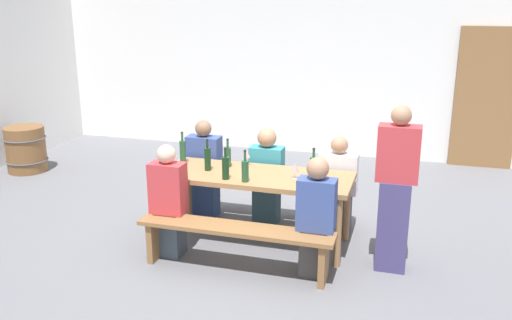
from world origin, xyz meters
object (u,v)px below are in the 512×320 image
object	(u,v)px
wine_glass_1	(247,155)
wine_bottle_2	(228,156)
wine_bottle_3	(183,151)
wine_glass_0	(295,168)
seated_guest_far_0	(205,172)
tasting_table	(256,182)
bench_near	(235,236)
wine_bottle_4	(226,167)
seated_guest_far_1	(267,179)
seated_guest_near_1	(316,220)
wooden_door	(486,99)
wine_barrel	(26,149)
wine_bottle_0	(313,166)
seated_guest_far_2	(338,188)
standing_host	(395,193)
seated_guest_near_0	(169,204)
wine_bottle_1	(245,170)
wine_bottle_5	(208,158)
bench_far	(273,190)

from	to	relation	value
wine_glass_1	wine_bottle_2	bearing A→B (deg)	-149.27
wine_bottle_3	wine_glass_1	bearing A→B (deg)	8.77
wine_glass_0	seated_guest_far_0	distance (m)	1.35
tasting_table	bench_near	size ratio (longest dim) A/B	1.05
wine_bottle_3	wine_bottle_4	xyz separation A→B (m)	(0.64, -0.40, -0.01)
seated_guest_far_1	wine_glass_0	bearing A→B (deg)	38.80
seated_guest_near_1	seated_guest_far_1	bearing A→B (deg)	35.71
wooden_door	seated_guest_far_1	xyz separation A→B (m)	(-2.53, -3.06, -0.52)
wine_glass_0	wine_barrel	size ratio (longest dim) A/B	0.23
seated_guest_near_1	wooden_door	bearing A→B (deg)	-23.35
wine_bottle_0	seated_guest_far_2	distance (m)	0.60
seated_guest_far_2	standing_host	world-z (taller)	standing_host
wooden_door	seated_guest_near_0	xyz separation A→B (m)	(-3.24, -4.11, -0.51)
wine_bottle_1	wine_glass_1	size ratio (longest dim) A/B	1.97
tasting_table	wine_glass_1	size ratio (longest dim) A/B	12.06
standing_host	wooden_door	bearing A→B (deg)	-106.30
wine_bottle_0	tasting_table	bearing A→B (deg)	-171.60
wine_bottle_0	seated_guest_far_2	bearing A→B (deg)	66.52
wine_bottle_5	seated_guest_far_1	xyz separation A→B (m)	(0.49, 0.55, -0.35)
seated_guest_near_1	wine_bottle_4	bearing A→B (deg)	73.44
seated_guest_far_0	wine_glass_1	bearing A→B (deg)	66.60
wine_bottle_2	seated_guest_far_0	world-z (taller)	seated_guest_far_0
wine_bottle_1	wine_glass_1	world-z (taller)	wine_bottle_1
wine_bottle_1	seated_guest_near_1	distance (m)	0.87
wine_barrel	wine_glass_1	bearing A→B (deg)	-16.71
tasting_table	wine_bottle_5	world-z (taller)	wine_bottle_5
seated_guest_far_1	wine_barrel	distance (m)	4.05
wine_bottle_3	wine_barrel	world-z (taller)	wine_bottle_3
seated_guest_far_2	wooden_door	bearing A→B (deg)	150.43
wine_bottle_0	seated_guest_near_1	xyz separation A→B (m)	(0.15, -0.61, -0.32)
wine_bottle_0	wine_glass_1	world-z (taller)	wine_bottle_0
tasting_table	wine_bottle_2	bearing A→B (deg)	155.74
wooden_door	wine_bottle_2	distance (m)	4.46
tasting_table	standing_host	distance (m)	1.41
seated_guest_near_0	wine_barrel	bearing A→B (deg)	59.18
wine_bottle_3	wooden_door	bearing A→B (deg)	45.35
bench_far	seated_guest_near_1	size ratio (longest dim) A/B	1.64
wine_glass_0	wine_bottle_5	bearing A→B (deg)	179.67
wine_bottle_1	wine_bottle_2	distance (m)	0.53
wine_bottle_5	standing_host	world-z (taller)	standing_host
wooden_door	seated_guest_far_2	bearing A→B (deg)	-119.57
bench_far	wine_glass_0	world-z (taller)	wine_glass_0
wine_bottle_0	seated_guest_far_0	xyz separation A→B (m)	(-1.36, 0.44, -0.32)
seated_guest_near_1	seated_guest_far_0	bearing A→B (deg)	55.04
wine_bottle_4	seated_guest_far_1	distance (m)	0.86
wine_glass_0	seated_guest_far_2	size ratio (longest dim) A/B	0.14
wine_bottle_2	standing_host	world-z (taller)	standing_host
wine_bottle_1	wine_bottle_3	distance (m)	0.95
bench_near	bench_far	distance (m)	1.35
wooden_door	wine_bottle_1	bearing A→B (deg)	-123.40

